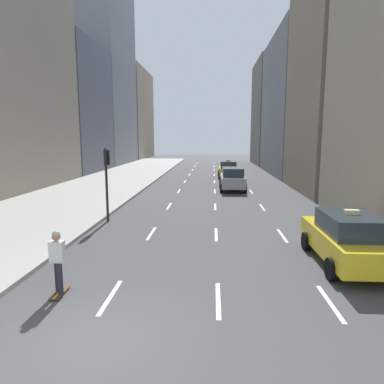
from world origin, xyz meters
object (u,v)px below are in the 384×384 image
(taxi_second, at_px, (228,169))
(sedan_black_near, at_px, (233,179))
(taxi_lead, at_px, (347,238))
(skateboarder, at_px, (58,260))
(traffic_light_pole, at_px, (107,173))

(taxi_second, relative_size, sedan_black_near, 0.99)
(taxi_lead, xyz_separation_m, taxi_second, (-2.80, 24.58, 0.00))
(sedan_black_near, distance_m, skateboarder, 19.59)
(skateboarder, bearing_deg, taxi_lead, 17.84)
(traffic_light_pole, bearing_deg, taxi_lead, -29.48)
(skateboarder, relative_size, traffic_light_pole, 0.48)
(skateboarder, bearing_deg, sedan_black_near, 73.45)
(sedan_black_near, height_order, skateboarder, sedan_black_near)
(taxi_second, xyz_separation_m, skateboarder, (-5.58, -27.28, 0.08))
(taxi_second, bearing_deg, taxi_lead, -83.50)
(skateboarder, bearing_deg, traffic_light_pole, 98.23)
(taxi_second, xyz_separation_m, traffic_light_pole, (-6.75, -19.18, 1.53))
(taxi_second, xyz_separation_m, sedan_black_near, (0.00, -8.50, 0.03))
(taxi_lead, relative_size, skateboarder, 2.52)
(taxi_second, distance_m, skateboarder, 27.84)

